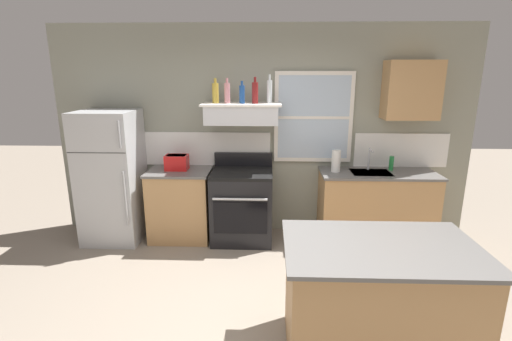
{
  "coord_description": "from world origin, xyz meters",
  "views": [
    {
      "loc": [
        0.09,
        -2.61,
        2.11
      ],
      "look_at": [
        -0.05,
        1.2,
        1.1
      ],
      "focal_mm": 26.07,
      "sensor_mm": 36.0,
      "label": 1
    }
  ],
  "objects_px": {
    "paper_towel_roll": "(336,161)",
    "kitchen_island": "(377,301)",
    "bottle_champagne_gold_foil": "(215,93)",
    "bottle_clear_tall": "(269,91)",
    "bottle_blue_liqueur": "(242,94)",
    "toaster": "(177,162)",
    "refrigerator": "(112,177)",
    "bottle_rose_pink": "(227,93)",
    "bottle_red_label_wine": "(255,92)",
    "dish_soap_bottle": "(391,163)",
    "stove_range": "(242,205)"
  },
  "relations": [
    {
      "from": "bottle_champagne_gold_foil",
      "to": "bottle_clear_tall",
      "type": "height_order",
      "value": "bottle_clear_tall"
    },
    {
      "from": "stove_range",
      "to": "bottle_red_label_wine",
      "type": "height_order",
      "value": "bottle_red_label_wine"
    },
    {
      "from": "bottle_blue_liqueur",
      "to": "paper_towel_roll",
      "type": "relative_size",
      "value": 0.98
    },
    {
      "from": "toaster",
      "to": "bottle_champagne_gold_foil",
      "type": "distance_m",
      "value": 1.0
    },
    {
      "from": "bottle_red_label_wine",
      "to": "kitchen_island",
      "type": "height_order",
      "value": "bottle_red_label_wine"
    },
    {
      "from": "toaster",
      "to": "refrigerator",
      "type": "bearing_deg",
      "value": -174.0
    },
    {
      "from": "refrigerator",
      "to": "bottle_red_label_wine",
      "type": "relative_size",
      "value": 5.32
    },
    {
      "from": "stove_range",
      "to": "kitchen_island",
      "type": "relative_size",
      "value": 0.78
    },
    {
      "from": "stove_range",
      "to": "bottle_clear_tall",
      "type": "xyz_separation_m",
      "value": [
        0.33,
        0.13,
        1.42
      ]
    },
    {
      "from": "refrigerator",
      "to": "bottle_red_label_wine",
      "type": "height_order",
      "value": "bottle_red_label_wine"
    },
    {
      "from": "bottle_rose_pink",
      "to": "bottle_red_label_wine",
      "type": "relative_size",
      "value": 0.96
    },
    {
      "from": "bottle_blue_liqueur",
      "to": "bottle_red_label_wine",
      "type": "distance_m",
      "value": 0.16
    },
    {
      "from": "bottle_clear_tall",
      "to": "paper_towel_roll",
      "type": "height_order",
      "value": "bottle_clear_tall"
    },
    {
      "from": "toaster",
      "to": "kitchen_island",
      "type": "relative_size",
      "value": 0.21
    },
    {
      "from": "bottle_champagne_gold_foil",
      "to": "bottle_blue_liqueur",
      "type": "height_order",
      "value": "bottle_champagne_gold_foil"
    },
    {
      "from": "stove_range",
      "to": "kitchen_island",
      "type": "height_order",
      "value": "stove_range"
    },
    {
      "from": "toaster",
      "to": "dish_soap_bottle",
      "type": "xyz_separation_m",
      "value": [
        2.71,
        0.07,
        -0.01
      ]
    },
    {
      "from": "refrigerator",
      "to": "bottle_rose_pink",
      "type": "xyz_separation_m",
      "value": [
        1.48,
        0.09,
        1.04
      ]
    },
    {
      "from": "bottle_rose_pink",
      "to": "dish_soap_bottle",
      "type": "xyz_separation_m",
      "value": [
        2.05,
        0.07,
        -0.87
      ]
    },
    {
      "from": "refrigerator",
      "to": "paper_towel_roll",
      "type": "distance_m",
      "value": 2.83
    },
    {
      "from": "bottle_rose_pink",
      "to": "bottle_blue_liqueur",
      "type": "bearing_deg",
      "value": -0.03
    },
    {
      "from": "bottle_rose_pink",
      "to": "bottle_red_label_wine",
      "type": "xyz_separation_m",
      "value": [
        0.34,
        -0.02,
        0.01
      ]
    },
    {
      "from": "bottle_champagne_gold_foil",
      "to": "paper_towel_roll",
      "type": "height_order",
      "value": "bottle_champagne_gold_foil"
    },
    {
      "from": "bottle_rose_pink",
      "to": "bottle_clear_tall",
      "type": "distance_m",
      "value": 0.51
    },
    {
      "from": "bottle_blue_liqueur",
      "to": "bottle_champagne_gold_foil",
      "type": "bearing_deg",
      "value": 172.52
    },
    {
      "from": "bottle_champagne_gold_foil",
      "to": "bottle_rose_pink",
      "type": "xyz_separation_m",
      "value": [
        0.15,
        -0.04,
        0.0
      ]
    },
    {
      "from": "toaster",
      "to": "dish_soap_bottle",
      "type": "distance_m",
      "value": 2.71
    },
    {
      "from": "bottle_red_label_wine",
      "to": "bottle_clear_tall",
      "type": "relative_size",
      "value": 0.91
    },
    {
      "from": "bottle_red_label_wine",
      "to": "kitchen_island",
      "type": "distance_m",
      "value": 2.68
    },
    {
      "from": "toaster",
      "to": "dish_soap_bottle",
      "type": "relative_size",
      "value": 1.65
    },
    {
      "from": "bottle_champagne_gold_foil",
      "to": "refrigerator",
      "type": "bearing_deg",
      "value": -174.37
    },
    {
      "from": "toaster",
      "to": "paper_towel_roll",
      "type": "height_order",
      "value": "paper_towel_roll"
    },
    {
      "from": "toaster",
      "to": "bottle_red_label_wine",
      "type": "xyz_separation_m",
      "value": [
        0.99,
        -0.02,
        0.87
      ]
    },
    {
      "from": "stove_range",
      "to": "dish_soap_bottle",
      "type": "distance_m",
      "value": 1.96
    },
    {
      "from": "bottle_rose_pink",
      "to": "bottle_red_label_wine",
      "type": "distance_m",
      "value": 0.34
    },
    {
      "from": "stove_range",
      "to": "paper_towel_roll",
      "type": "xyz_separation_m",
      "value": [
        1.17,
        0.04,
        0.58
      ]
    },
    {
      "from": "bottle_rose_pink",
      "to": "paper_towel_roll",
      "type": "relative_size",
      "value": 1.11
    },
    {
      "from": "toaster",
      "to": "bottle_blue_liqueur",
      "type": "relative_size",
      "value": 1.12
    },
    {
      "from": "refrigerator",
      "to": "bottle_blue_liqueur",
      "type": "distance_m",
      "value": 1.95
    },
    {
      "from": "bottle_rose_pink",
      "to": "dish_soap_bottle",
      "type": "height_order",
      "value": "bottle_rose_pink"
    },
    {
      "from": "bottle_clear_tall",
      "to": "paper_towel_roll",
      "type": "xyz_separation_m",
      "value": [
        0.83,
        -0.09,
        -0.84
      ]
    },
    {
      "from": "refrigerator",
      "to": "stove_range",
      "type": "distance_m",
      "value": 1.69
    },
    {
      "from": "bottle_red_label_wine",
      "to": "dish_soap_bottle",
      "type": "xyz_separation_m",
      "value": [
        1.72,
        0.09,
        -0.88
      ]
    },
    {
      "from": "paper_towel_roll",
      "to": "kitchen_island",
      "type": "bearing_deg",
      "value": -90.41
    },
    {
      "from": "refrigerator",
      "to": "bottle_blue_liqueur",
      "type": "relative_size",
      "value": 6.25
    },
    {
      "from": "bottle_champagne_gold_foil",
      "to": "bottle_red_label_wine",
      "type": "height_order",
      "value": "bottle_red_label_wine"
    },
    {
      "from": "refrigerator",
      "to": "kitchen_island",
      "type": "height_order",
      "value": "refrigerator"
    },
    {
      "from": "bottle_red_label_wine",
      "to": "bottle_champagne_gold_foil",
      "type": "bearing_deg",
      "value": 172.58
    },
    {
      "from": "toaster",
      "to": "kitchen_island",
      "type": "bearing_deg",
      "value": -46.18
    },
    {
      "from": "dish_soap_bottle",
      "to": "stove_range",
      "type": "bearing_deg",
      "value": -175.82
    }
  ]
}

